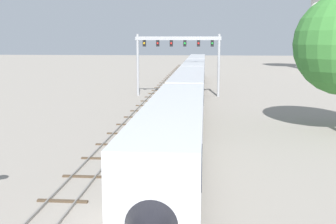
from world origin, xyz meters
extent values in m
plane|color=gray|center=(0.00, 0.00, 0.00)|extent=(400.00, 400.00, 0.00)
cube|color=slate|center=(1.28, 60.00, 0.08)|extent=(0.07, 200.00, 0.16)
cube|color=slate|center=(2.72, 60.00, 0.08)|extent=(0.07, 200.00, 0.16)
cube|color=#473828|center=(2.00, 2.00, 0.05)|extent=(2.60, 0.24, 0.10)
cube|color=#473828|center=(2.00, 6.00, 0.05)|extent=(2.60, 0.24, 0.10)
cube|color=#473828|center=(2.00, 10.00, 0.05)|extent=(2.60, 0.24, 0.10)
cube|color=#473828|center=(2.00, 14.00, 0.05)|extent=(2.60, 0.24, 0.10)
cube|color=#473828|center=(2.00, 18.00, 0.05)|extent=(2.60, 0.24, 0.10)
cube|color=#473828|center=(2.00, 22.00, 0.05)|extent=(2.60, 0.24, 0.10)
cube|color=#473828|center=(2.00, 26.00, 0.05)|extent=(2.60, 0.24, 0.10)
cube|color=#473828|center=(2.00, 30.00, 0.05)|extent=(2.60, 0.24, 0.10)
cube|color=#473828|center=(2.00, 34.00, 0.05)|extent=(2.60, 0.24, 0.10)
cube|color=#473828|center=(2.00, 38.00, 0.05)|extent=(2.60, 0.24, 0.10)
cube|color=#473828|center=(2.00, 42.00, 0.05)|extent=(2.60, 0.24, 0.10)
cube|color=#473828|center=(2.00, 46.00, 0.05)|extent=(2.60, 0.24, 0.10)
cube|color=#473828|center=(2.00, 50.00, 0.05)|extent=(2.60, 0.24, 0.10)
cube|color=#473828|center=(2.00, 54.00, 0.05)|extent=(2.60, 0.24, 0.10)
cube|color=#473828|center=(2.00, 58.00, 0.05)|extent=(2.60, 0.24, 0.10)
cube|color=#473828|center=(2.00, 62.00, 0.05)|extent=(2.60, 0.24, 0.10)
cube|color=#473828|center=(2.00, 66.00, 0.05)|extent=(2.60, 0.24, 0.10)
cube|color=#473828|center=(2.00, 70.00, 0.05)|extent=(2.60, 0.24, 0.10)
cube|color=#473828|center=(2.00, 74.00, 0.05)|extent=(2.60, 0.24, 0.10)
cube|color=#473828|center=(2.00, 78.00, 0.05)|extent=(2.60, 0.24, 0.10)
cube|color=#473828|center=(2.00, 82.00, 0.05)|extent=(2.60, 0.24, 0.10)
cube|color=#473828|center=(2.00, 86.00, 0.05)|extent=(2.60, 0.24, 0.10)
cube|color=#473828|center=(2.00, 90.00, 0.05)|extent=(2.60, 0.24, 0.10)
cube|color=#473828|center=(2.00, 94.00, 0.05)|extent=(2.60, 0.24, 0.10)
cube|color=#473828|center=(2.00, 98.00, 0.05)|extent=(2.60, 0.24, 0.10)
cube|color=#473828|center=(2.00, 102.00, 0.05)|extent=(2.60, 0.24, 0.10)
cube|color=#473828|center=(2.00, 106.00, 0.05)|extent=(2.60, 0.24, 0.10)
cube|color=#473828|center=(2.00, 110.00, 0.05)|extent=(2.60, 0.24, 0.10)
cube|color=#473828|center=(2.00, 114.00, 0.05)|extent=(2.60, 0.24, 0.10)
cube|color=#473828|center=(2.00, 118.00, 0.05)|extent=(2.60, 0.24, 0.10)
cube|color=#473828|center=(2.00, 122.00, 0.05)|extent=(2.60, 0.24, 0.10)
cube|color=#473828|center=(2.00, 126.00, 0.05)|extent=(2.60, 0.24, 0.10)
cube|color=#473828|center=(2.00, 130.00, 0.05)|extent=(2.60, 0.24, 0.10)
cube|color=#473828|center=(2.00, 134.00, 0.05)|extent=(2.60, 0.24, 0.10)
cube|color=#473828|center=(2.00, 138.00, 0.05)|extent=(2.60, 0.24, 0.10)
cube|color=#473828|center=(2.00, 142.00, 0.05)|extent=(2.60, 0.24, 0.10)
cube|color=#473828|center=(2.00, 146.00, 0.05)|extent=(2.60, 0.24, 0.10)
cube|color=#473828|center=(2.00, 150.00, 0.05)|extent=(2.60, 0.24, 0.10)
cube|color=#473828|center=(2.00, 154.00, 0.05)|extent=(2.60, 0.24, 0.10)
cube|color=#473828|center=(2.00, 158.00, 0.05)|extent=(2.60, 0.24, 0.10)
cube|color=slate|center=(-4.22, 40.00, 0.08)|extent=(0.07, 160.00, 0.16)
cube|color=slate|center=(-2.78, 40.00, 0.08)|extent=(0.07, 160.00, 0.16)
cube|color=#473828|center=(-3.50, 2.00, 0.05)|extent=(2.60, 0.24, 0.10)
cube|color=#473828|center=(-3.50, 6.00, 0.05)|extent=(2.60, 0.24, 0.10)
cube|color=#473828|center=(-3.50, 10.00, 0.05)|extent=(2.60, 0.24, 0.10)
cube|color=#473828|center=(-3.50, 14.00, 0.05)|extent=(2.60, 0.24, 0.10)
cube|color=#473828|center=(-3.50, 18.00, 0.05)|extent=(2.60, 0.24, 0.10)
cube|color=#473828|center=(-3.50, 22.00, 0.05)|extent=(2.60, 0.24, 0.10)
cube|color=#473828|center=(-3.50, 26.00, 0.05)|extent=(2.60, 0.24, 0.10)
cube|color=#473828|center=(-3.50, 30.00, 0.05)|extent=(2.60, 0.24, 0.10)
cube|color=#473828|center=(-3.50, 34.00, 0.05)|extent=(2.60, 0.24, 0.10)
cube|color=#473828|center=(-3.50, 38.00, 0.05)|extent=(2.60, 0.24, 0.10)
cube|color=#473828|center=(-3.50, 42.00, 0.05)|extent=(2.60, 0.24, 0.10)
cube|color=#473828|center=(-3.50, 46.00, 0.05)|extent=(2.60, 0.24, 0.10)
cube|color=#473828|center=(-3.50, 50.00, 0.05)|extent=(2.60, 0.24, 0.10)
cube|color=#473828|center=(-3.50, 54.00, 0.05)|extent=(2.60, 0.24, 0.10)
cube|color=#473828|center=(-3.50, 58.00, 0.05)|extent=(2.60, 0.24, 0.10)
cube|color=#473828|center=(-3.50, 62.00, 0.05)|extent=(2.60, 0.24, 0.10)
cube|color=#473828|center=(-3.50, 66.00, 0.05)|extent=(2.60, 0.24, 0.10)
cube|color=#473828|center=(-3.50, 70.00, 0.05)|extent=(2.60, 0.24, 0.10)
cube|color=#473828|center=(-3.50, 74.00, 0.05)|extent=(2.60, 0.24, 0.10)
cube|color=#473828|center=(-3.50, 78.00, 0.05)|extent=(2.60, 0.24, 0.10)
cube|color=#473828|center=(-3.50, 82.00, 0.05)|extent=(2.60, 0.24, 0.10)
cube|color=#473828|center=(-3.50, 86.00, 0.05)|extent=(2.60, 0.24, 0.10)
cube|color=#473828|center=(-3.50, 90.00, 0.05)|extent=(2.60, 0.24, 0.10)
cube|color=#473828|center=(-3.50, 94.00, 0.05)|extent=(2.60, 0.24, 0.10)
cube|color=#473828|center=(-3.50, 98.00, 0.05)|extent=(2.60, 0.24, 0.10)
cube|color=#473828|center=(-3.50, 102.00, 0.05)|extent=(2.60, 0.24, 0.10)
cube|color=#473828|center=(-3.50, 106.00, 0.05)|extent=(2.60, 0.24, 0.10)
cube|color=#473828|center=(-3.50, 110.00, 0.05)|extent=(2.60, 0.24, 0.10)
cube|color=#473828|center=(-3.50, 114.00, 0.05)|extent=(2.60, 0.24, 0.10)
cube|color=#473828|center=(-3.50, 118.00, 0.05)|extent=(2.60, 0.24, 0.10)
cube|color=silver|center=(2.00, 4.08, 2.90)|extent=(3.00, 20.16, 3.80)
cube|color=black|center=(2.00, -4.80, 4.04)|extent=(3.04, 1.80, 1.10)
cube|color=black|center=(2.00, 4.08, 0.50)|extent=(2.52, 18.14, 1.00)
cube|color=#B7BABF|center=(2.00, 25.23, 2.90)|extent=(3.00, 20.16, 3.80)
cube|color=black|center=(2.00, 25.23, 3.30)|extent=(3.04, 18.54, 0.90)
cube|color=black|center=(2.00, 25.23, 0.50)|extent=(2.52, 18.14, 1.00)
cube|color=#B7BABF|center=(2.00, 46.39, 2.90)|extent=(3.00, 20.16, 3.80)
cube|color=black|center=(2.00, 46.39, 3.30)|extent=(3.04, 18.54, 0.90)
cube|color=black|center=(2.00, 46.39, 0.50)|extent=(2.52, 18.14, 1.00)
cube|color=#B7BABF|center=(2.00, 67.55, 2.90)|extent=(3.00, 20.16, 3.80)
cube|color=black|center=(2.00, 67.55, 3.30)|extent=(3.04, 18.54, 0.90)
cube|color=black|center=(2.00, 67.55, 0.50)|extent=(2.52, 18.14, 1.00)
cylinder|color=#999BA0|center=(-6.00, 43.69, 4.39)|extent=(0.36, 0.36, 8.79)
cylinder|color=#999BA0|center=(5.50, 43.69, 4.39)|extent=(0.36, 0.36, 8.79)
cube|color=#999BA0|center=(-0.25, 43.69, 8.19)|extent=(12.10, 0.36, 0.50)
cube|color=black|center=(-5.04, 43.74, 7.49)|extent=(0.44, 0.32, 0.90)
sphere|color=yellow|center=(-5.04, 43.55, 7.49)|extent=(0.28, 0.28, 0.28)
cube|color=black|center=(-3.12, 43.74, 7.49)|extent=(0.44, 0.32, 0.90)
sphere|color=red|center=(-3.12, 43.55, 7.49)|extent=(0.28, 0.28, 0.28)
cube|color=black|center=(-1.21, 43.74, 7.49)|extent=(0.44, 0.32, 0.90)
sphere|color=red|center=(-1.21, 43.55, 7.49)|extent=(0.28, 0.28, 0.28)
cube|color=black|center=(0.71, 43.74, 7.49)|extent=(0.44, 0.32, 0.90)
sphere|color=green|center=(0.71, 43.55, 7.49)|extent=(0.28, 0.28, 0.28)
cube|color=black|center=(2.62, 43.74, 7.49)|extent=(0.44, 0.32, 0.90)
sphere|color=red|center=(2.62, 43.55, 7.49)|extent=(0.28, 0.28, 0.28)
cube|color=black|center=(4.54, 43.74, 7.49)|extent=(0.44, 0.32, 0.90)
sphere|color=green|center=(4.54, 43.55, 7.49)|extent=(0.28, 0.28, 0.28)
cylinder|color=beige|center=(31.34, 97.52, 10.45)|extent=(2.60, 2.60, 20.91)
camera|label=1|loc=(3.57, -18.52, 8.13)|focal=46.86mm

